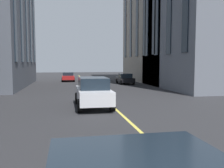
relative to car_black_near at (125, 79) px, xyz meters
name	(u,v)px	position (x,y,z in m)	size (l,w,h in m)	color
lane_centre_line	(109,103)	(-15.13, 4.90, -0.70)	(80.00, 0.16, 0.01)	#D8C64C
car_black_near	(125,79)	(0.00, 0.00, 0.00)	(3.90, 1.89, 1.40)	black
car_red_oncoming	(68,77)	(6.65, 7.46, 0.00)	(4.40, 1.95, 1.37)	#B21E1E
car_white_mid	(93,92)	(-16.67, 6.15, 0.27)	(4.70, 2.14, 1.88)	silver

